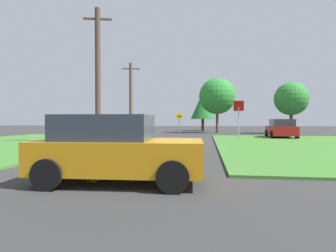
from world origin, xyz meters
TOP-DOWN VIEW (x-y plane):
  - ground_plane at (0.00, 0.00)m, footprint 120.00×120.00m
  - grass_verge_right at (9.33, -4.00)m, footprint 12.00×20.00m
  - grass_verge_left at (-9.33, -4.00)m, footprint 12.00×20.00m
  - lane_stripe_center at (0.00, -8.00)m, footprint 0.20×14.00m
  - stop_sign at (4.92, -1.98)m, footprint 0.68×0.20m
  - car_behind_on_main_road at (0.60, -14.87)m, footprint 4.00×2.17m
  - car_on_crossroad at (9.03, 3.29)m, footprint 2.27×3.94m
  - utility_pole_near at (-4.19, -4.12)m, footprint 1.77×0.57m
  - utility_pole_mid at (-5.00, 6.73)m, footprint 1.79×0.44m
  - direction_sign at (-0.02, 7.43)m, footprint 0.90×0.10m
  - oak_tree_left at (12.39, 12.20)m, footprint 3.80×3.80m
  - pine_tree_center at (2.24, 20.10)m, footprint 3.59×3.59m
  - oak_tree_right at (4.06, 13.11)m, footprint 4.39×4.39m

SIDE VIEW (x-z plane):
  - ground_plane at x=0.00m, z-range 0.00..0.00m
  - lane_stripe_center at x=0.00m, z-range 0.00..0.01m
  - grass_verge_right at x=9.33m, z-range 0.00..0.08m
  - grass_verge_left at x=-9.33m, z-range 0.00..0.08m
  - car_behind_on_main_road at x=0.60m, z-range -0.01..1.61m
  - car_on_crossroad at x=9.03m, z-range -0.01..1.61m
  - direction_sign at x=-0.02m, z-range 0.29..2.69m
  - stop_sign at x=4.92m, z-range 0.55..3.38m
  - pine_tree_center at x=2.24m, z-range 0.87..6.58m
  - utility_pole_mid at x=-5.00m, z-range 0.09..7.55m
  - oak_tree_left at x=12.39m, z-range 1.04..6.96m
  - utility_pole_near at x=-4.19m, z-range 0.09..8.80m
  - oak_tree_right at x=4.06m, z-range 1.14..7.82m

